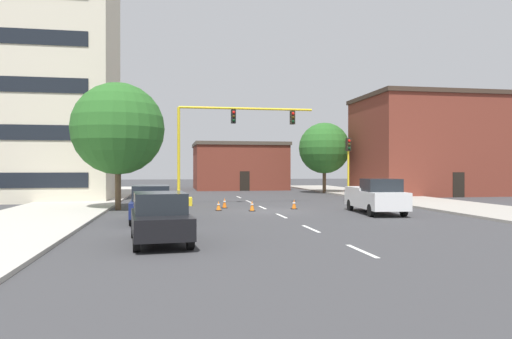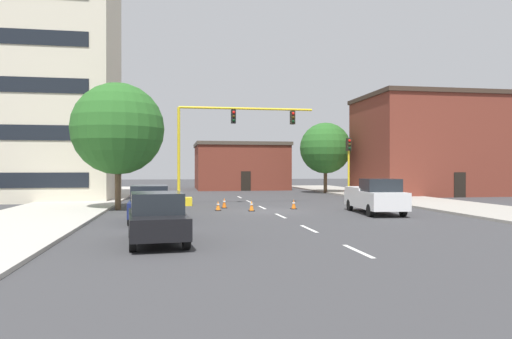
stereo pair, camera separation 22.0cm
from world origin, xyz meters
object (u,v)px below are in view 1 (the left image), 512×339
Objects in this scene: traffic_signal_gantry at (199,172)px; pickup_truck_white at (376,196)px; traffic_cone_roadside_b at (219,206)px; traffic_cone_roadside_d at (294,204)px; tree_right_far at (324,148)px; traffic_cone_roadside_c at (252,206)px; sedan_black_near_left at (160,217)px; traffic_light_pole_right at (348,155)px; traffic_cone_roadside_a at (225,203)px; sedan_navy_mid_left at (151,203)px; tree_left_near at (118,129)px.

pickup_truck_white is at bearing -38.96° from traffic_signal_gantry.
traffic_cone_roadside_d reaches higher than traffic_cone_roadside_b.
tree_right_far is at bearing 45.45° from traffic_signal_gantry.
sedan_black_near_left is at bearing -114.33° from traffic_cone_roadside_c.
traffic_light_pole_right is 11.82m from traffic_cone_roadside_b.
traffic_light_pole_right is 7.20× the size of traffic_cone_roadside_a.
traffic_signal_gantry is 2.16× the size of traffic_light_pole_right.
tree_right_far reaches higher than sedan_black_near_left.
tree_left_near is at bearing 108.41° from sedan_navy_mid_left.
traffic_cone_roadside_d is at bearing -6.59° from tree_left_near.
tree_right_far reaches higher than traffic_cone_roadside_c.
traffic_cone_roadside_c is at bearing -145.27° from traffic_light_pole_right.
pickup_truck_white is (-1.59, -8.38, -2.55)m from traffic_light_pole_right.
sedan_navy_mid_left reaches higher than traffic_cone_roadside_c.
traffic_cone_roadside_b is (-0.55, -1.72, -0.04)m from traffic_cone_roadside_a.
tree_left_near reaches higher than traffic_cone_roadside_c.
traffic_signal_gantry reaches higher than sedan_black_near_left.
tree_left_near is 7.80m from traffic_cone_roadside_b.
sedan_navy_mid_left is at bearing -71.59° from tree_left_near.
traffic_signal_gantry is at bearing 101.92° from traffic_cone_roadside_b.
tree_right_far reaches higher than traffic_light_pole_right.
tree_right_far is 20.78m from traffic_cone_roadside_a.
traffic_light_pole_right is 0.67× the size of tree_right_far.
traffic_cone_roadside_a is (-8.05, 5.07, -0.65)m from pickup_truck_white.
traffic_light_pole_right is at bearing 18.98° from traffic_cone_roadside_a.
pickup_truck_white is at bearing -21.30° from traffic_cone_roadside_b.
pickup_truck_white is 9.34× the size of traffic_cone_roadside_b.
tree_left_near is (-18.65, -16.55, 0.39)m from tree_right_far.
traffic_cone_roadside_b is at bearing -153.72° from traffic_light_pole_right.
tree_right_far is 10.81× the size of traffic_cone_roadside_a.
traffic_signal_gantry is 4.88m from traffic_cone_roadside_b.
tree_left_near reaches higher than pickup_truck_white.
pickup_truck_white is 9.25m from traffic_cone_roadside_b.
traffic_cone_roadside_c is at bearing 38.38° from sedan_navy_mid_left.
sedan_navy_mid_left is at bearing -141.62° from traffic_cone_roadside_c.
sedan_navy_mid_left is (-0.59, 6.81, 0.00)m from sedan_black_near_left.
tree_left_near reaches higher than traffic_cone_roadside_b.
traffic_signal_gantry is at bearing -176.45° from traffic_light_pole_right.
sedan_black_near_left is at bearing -78.16° from tree_left_near.
sedan_black_near_left is at bearing -105.22° from traffic_cone_roadside_a.
traffic_light_pole_right is 13.32m from tree_right_far.
traffic_light_pole_right is 7.89m from traffic_cone_roadside_d.
pickup_truck_white is (-4.02, -21.44, -3.63)m from tree_right_far.
pickup_truck_white is 8.68× the size of traffic_cone_roadside_c.
traffic_light_pole_right reaches higher than traffic_cone_roadside_c.
sedan_black_near_left is (2.85, -13.57, -4.10)m from tree_left_near.
tree_right_far is 0.92× the size of tree_left_near.
traffic_signal_gantry is 11.20m from traffic_light_pole_right.
pickup_truck_white is at bearing -32.21° from traffic_cone_roadside_a.
traffic_cone_roadside_a is at bearing 1.56° from tree_left_near.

